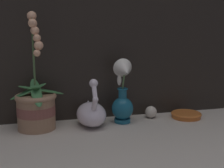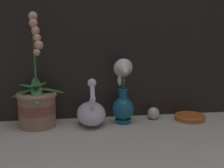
{
  "view_description": "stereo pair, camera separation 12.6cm",
  "coord_description": "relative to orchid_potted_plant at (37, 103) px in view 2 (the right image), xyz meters",
  "views": [
    {
      "loc": [
        -0.34,
        -1.09,
        0.41
      ],
      "look_at": [
        -0.03,
        0.1,
        0.17
      ],
      "focal_mm": 50.0,
      "sensor_mm": 36.0,
      "label": 1
    },
    {
      "loc": [
        -0.22,
        -1.12,
        0.41
      ],
      "look_at": [
        -0.03,
        0.1,
        0.17
      ],
      "focal_mm": 50.0,
      "sensor_mm": 36.0,
      "label": 2
    }
  ],
  "objects": [
    {
      "name": "ground_plane",
      "position": [
        0.33,
        -0.12,
        -0.1
      ],
      "size": [
        2.8,
        2.8,
        0.0
      ],
      "primitive_type": "plane",
      "color": "#BCB2A3"
    },
    {
      "name": "swan_figurine",
      "position": [
        0.22,
        -0.01,
        -0.04
      ],
      "size": [
        0.12,
        0.2,
        0.2
      ],
      "color": "white",
      "rests_on": "ground_plane"
    },
    {
      "name": "blue_vase",
      "position": [
        0.35,
        -0.01,
        0.02
      ],
      "size": [
        0.09,
        0.12,
        0.27
      ],
      "color": "#195B75",
      "rests_on": "ground_plane"
    },
    {
      "name": "amber_dish",
      "position": [
        0.64,
        -0.01,
        -0.08
      ],
      "size": [
        0.13,
        0.13,
        0.02
      ],
      "color": "#C66628",
      "rests_on": "ground_plane"
    },
    {
      "name": "orchid_potted_plant",
      "position": [
        0.0,
        0.0,
        0.0
      ],
      "size": [
        0.22,
        0.2,
        0.46
      ],
      "color": "#9E7556",
      "rests_on": "ground_plane"
    },
    {
      "name": "glass_sphere",
      "position": [
        0.49,
        0.03,
        -0.07
      ],
      "size": [
        0.05,
        0.05,
        0.05
      ],
      "color": "beige",
      "rests_on": "ground_plane"
    }
  ]
}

